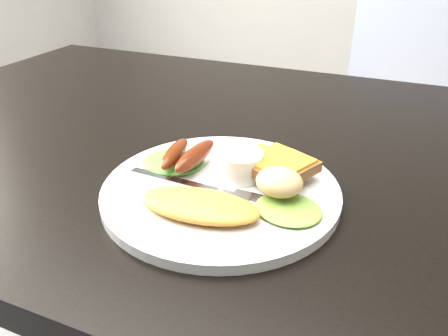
{
  "coord_description": "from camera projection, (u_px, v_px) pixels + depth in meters",
  "views": [
    {
      "loc": [
        0.28,
        -0.58,
        1.03
      ],
      "look_at": [
        0.1,
        -0.16,
        0.78
      ],
      "focal_mm": 35.0,
      "sensor_mm": 36.0,
      "label": 1
    }
  ],
  "objects": [
    {
      "name": "toast_a",
      "position": [
        267.0,
        165.0,
        0.56
      ],
      "size": [
        0.09,
        0.09,
        0.01
      ],
      "primitive_type": "cube",
      "rotation": [
        0.0,
        0.0,
        -0.27
      ],
      "color": "brown",
      "rests_on": "plate"
    },
    {
      "name": "ramekin",
      "position": [
        240.0,
        165.0,
        0.54
      ],
      "size": [
        0.06,
        0.06,
        0.03
      ],
      "primitive_type": "cylinder",
      "rotation": [
        0.0,
        0.0,
        0.13
      ],
      "color": "white",
      "rests_on": "plate"
    },
    {
      "name": "lettuce_left",
      "position": [
        173.0,
        162.0,
        0.57
      ],
      "size": [
        0.08,
        0.08,
        0.01
      ],
      "primitive_type": "ellipsoid",
      "rotation": [
        0.0,
        0.0,
        -0.01
      ],
      "color": "green",
      "rests_on": "plate"
    },
    {
      "name": "fork",
      "position": [
        180.0,
        182.0,
        0.53
      ],
      "size": [
        0.14,
        0.02,
        0.0
      ],
      "primitive_type": "cube",
      "rotation": [
        0.0,
        0.0,
        -0.05
      ],
      "color": "#ADAFB7",
      "rests_on": "plate"
    },
    {
      "name": "lettuce_right",
      "position": [
        288.0,
        209.0,
        0.48
      ],
      "size": [
        0.09,
        0.09,
        0.01
      ],
      "primitive_type": "ellipsoid",
      "rotation": [
        0.0,
        0.0,
        -0.3
      ],
      "color": "#6AA235",
      "rests_on": "plate"
    },
    {
      "name": "toast_b",
      "position": [
        279.0,
        166.0,
        0.53
      ],
      "size": [
        0.1,
        0.1,
        0.01
      ],
      "primitive_type": "cube",
      "rotation": [
        0.0,
        0.0,
        -0.43
      ],
      "color": "brown",
      "rests_on": "toast_a"
    },
    {
      "name": "potato_salad",
      "position": [
        279.0,
        182.0,
        0.49
      ],
      "size": [
        0.07,
        0.06,
        0.03
      ],
      "primitive_type": "ellipsoid",
      "rotation": [
        0.0,
        0.0,
        -0.26
      ],
      "color": "beige",
      "rests_on": "lettuce_right"
    },
    {
      "name": "sausage_a",
      "position": [
        175.0,
        153.0,
        0.56
      ],
      "size": [
        0.03,
        0.09,
        0.02
      ],
      "primitive_type": "ellipsoid",
      "rotation": [
        0.0,
        0.0,
        0.15
      ],
      "color": "#692B07",
      "rests_on": "lettuce_left"
    },
    {
      "name": "plate",
      "position": [
        221.0,
        190.0,
        0.53
      ],
      "size": [
        0.29,
        0.29,
        0.01
      ],
      "primitive_type": "cylinder",
      "color": "white",
      "rests_on": "dining_table"
    },
    {
      "name": "person",
      "position": [
        325.0,
        30.0,
        0.99
      ],
      "size": [
        0.69,
        0.56,
        1.67
      ],
      "primitive_type": "imported",
      "rotation": [
        0.0,
        0.0,
        3.43
      ],
      "color": "navy",
      "rests_on": "ground"
    },
    {
      "name": "dining_chair",
      "position": [
        407.0,
        146.0,
        1.34
      ],
      "size": [
        0.52,
        0.52,
        0.05
      ],
      "primitive_type": "cube",
      "rotation": [
        0.0,
        0.0,
        -0.13
      ],
      "color": "#A07B60",
      "rests_on": "ground"
    },
    {
      "name": "sausage_b",
      "position": [
        195.0,
        156.0,
        0.55
      ],
      "size": [
        0.03,
        0.09,
        0.02
      ],
      "primitive_type": "ellipsoid",
      "rotation": [
        0.0,
        0.0,
        -0.06
      ],
      "color": "maroon",
      "rests_on": "lettuce_left"
    },
    {
      "name": "dining_table",
      "position": [
        203.0,
        142.0,
        0.71
      ],
      "size": [
        1.2,
        0.8,
        0.04
      ],
      "primitive_type": "cube",
      "color": "black",
      "rests_on": "ground"
    },
    {
      "name": "omelette",
      "position": [
        199.0,
        205.0,
        0.47
      ],
      "size": [
        0.14,
        0.08,
        0.02
      ],
      "primitive_type": "ellipsoid",
      "rotation": [
        0.0,
        0.0,
        0.08
      ],
      "color": "#FBA236",
      "rests_on": "plate"
    }
  ]
}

